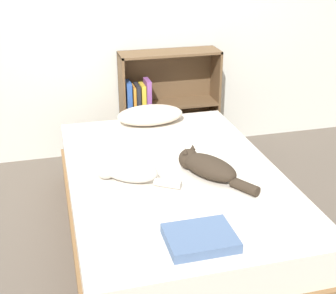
{
  "coord_description": "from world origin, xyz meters",
  "views": [
    {
      "loc": [
        -0.68,
        -2.46,
        1.8
      ],
      "look_at": [
        0.0,
        0.15,
        0.56
      ],
      "focal_mm": 50.0,
      "sensor_mm": 36.0,
      "label": 1
    }
  ],
  "objects_px": {
    "cat_light": "(124,169)",
    "bookshelf": "(164,101)",
    "pillow": "(150,115)",
    "bed": "(174,204)",
    "cat_dark": "(207,166)"
  },
  "relations": [
    {
      "from": "cat_dark",
      "to": "bookshelf",
      "type": "xyz_separation_m",
      "value": [
        0.08,
        1.38,
        -0.06
      ]
    },
    {
      "from": "pillow",
      "to": "bookshelf",
      "type": "relative_size",
      "value": 0.56
    },
    {
      "from": "bed",
      "to": "pillow",
      "type": "height_order",
      "value": "pillow"
    },
    {
      "from": "bed",
      "to": "cat_light",
      "type": "xyz_separation_m",
      "value": [
        -0.31,
        -0.04,
        0.31
      ]
    },
    {
      "from": "pillow",
      "to": "bookshelf",
      "type": "bearing_deg",
      "value": 63.68
    },
    {
      "from": "pillow",
      "to": "cat_light",
      "type": "height_order",
      "value": "cat_light"
    },
    {
      "from": "pillow",
      "to": "cat_dark",
      "type": "relative_size",
      "value": 0.98
    },
    {
      "from": "bed",
      "to": "cat_dark",
      "type": "height_order",
      "value": "cat_dark"
    },
    {
      "from": "pillow",
      "to": "cat_light",
      "type": "relative_size",
      "value": 1.06
    },
    {
      "from": "bed",
      "to": "bookshelf",
      "type": "relative_size",
      "value": 2.17
    },
    {
      "from": "cat_light",
      "to": "bookshelf",
      "type": "distance_m",
      "value": 1.43
    },
    {
      "from": "pillow",
      "to": "cat_light",
      "type": "xyz_separation_m",
      "value": [
        -0.35,
        -0.85,
        0.0
      ]
    },
    {
      "from": "bed",
      "to": "cat_light",
      "type": "bearing_deg",
      "value": -173.52
    },
    {
      "from": "cat_light",
      "to": "pillow",
      "type": "bearing_deg",
      "value": -80.28
    },
    {
      "from": "bookshelf",
      "to": "pillow",
      "type": "bearing_deg",
      "value": -116.32
    }
  ]
}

